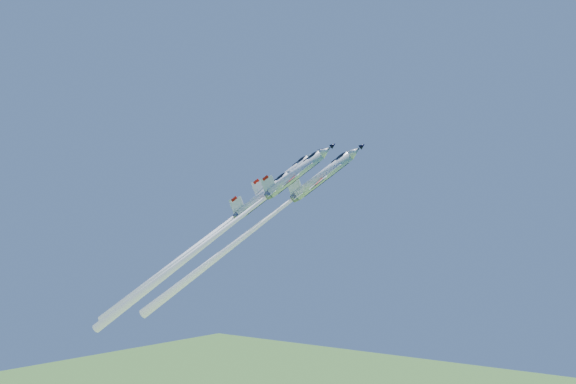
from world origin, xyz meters
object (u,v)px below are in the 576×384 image
Objects in this scene: jet_lead at (256,227)px; jet_slot at (213,235)px; jet_right at (217,235)px; jet_left at (214,233)px.

jet_lead is 1.14× the size of jet_slot.
jet_slot is at bearing -164.15° from jet_right.
jet_slot is (-9.41, -1.17, -1.27)m from jet_lead.
jet_right is at bearing 15.85° from jet_slot.
jet_slot is at bearing 11.22° from jet_left.
jet_lead is 8.35m from jet_right.
jet_lead is at bearing 134.67° from jet_right.
jet_left is 1.07× the size of jet_right.
jet_left is 17.09m from jet_right.
jet_right is at bearing -45.33° from jet_lead.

